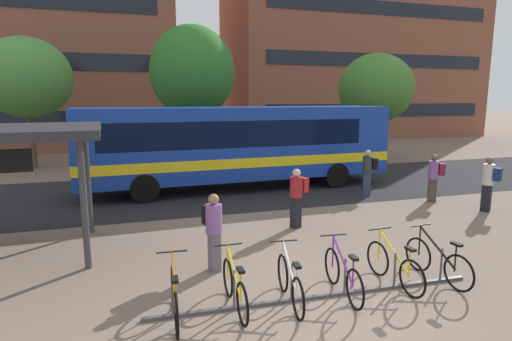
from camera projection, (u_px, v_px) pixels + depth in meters
ground at (324, 307)px, 7.16m from camera, size 200.00×200.00×0.00m
bus_lane_asphalt at (212, 190)px, 16.28m from camera, size 80.00×7.20×0.01m
city_bus at (240, 144)px, 16.31m from camera, size 12.10×2.97×3.20m
bike_rack at (318, 294)px, 7.46m from camera, size 6.16×0.32×0.70m
parked_bicycle_orange_0 at (175, 298)px, 6.68m from camera, size 0.52×1.72×0.99m
parked_bicycle_yellow_1 at (235, 288)px, 7.01m from camera, size 0.52×1.72×0.99m
parked_bicycle_white_2 at (290, 283)px, 7.21m from camera, size 0.52×1.72×0.99m
parked_bicycle_purple_3 at (343, 275)px, 7.53m from camera, size 0.52×1.72×0.99m
parked_bicycle_yellow_4 at (394, 266)px, 7.92m from camera, size 0.52×1.72×0.99m
parked_bicycle_black_5 at (437, 262)px, 8.16m from camera, size 0.52×1.72×0.99m
commuter_black_pack_0 at (213, 227)px, 8.56m from camera, size 0.40×0.57×1.63m
commuter_maroon_pack_1 at (434, 175)px, 14.26m from camera, size 0.61×0.53×1.65m
commuter_navy_pack_2 at (489, 181)px, 12.99m from camera, size 0.52×0.61×1.74m
commuter_red_pack_3 at (297, 194)px, 11.41m from camera, size 0.60×0.48×1.65m
commuter_black_pack_4 at (368, 170)px, 15.10m from camera, size 0.60×0.50×1.70m
street_tree_0 at (26, 78)px, 20.50m from camera, size 4.32×4.32×6.51m
street_tree_1 at (376, 89)px, 23.78m from camera, size 4.25×4.25×6.05m
street_tree_2 at (192, 72)px, 20.93m from camera, size 4.24×4.24×7.14m
building_left_wing at (30, 23)px, 31.03m from camera, size 19.95×13.89×18.11m
building_right_wing at (352, 47)px, 39.36m from camera, size 23.29×10.08×16.66m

